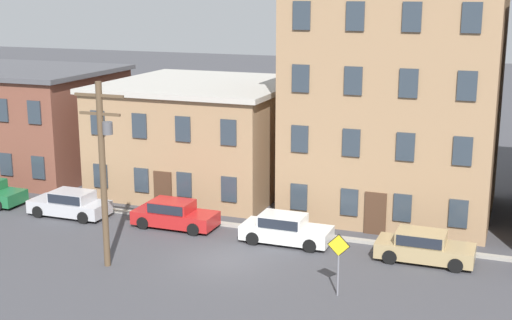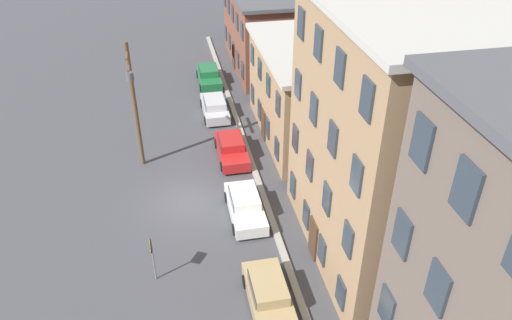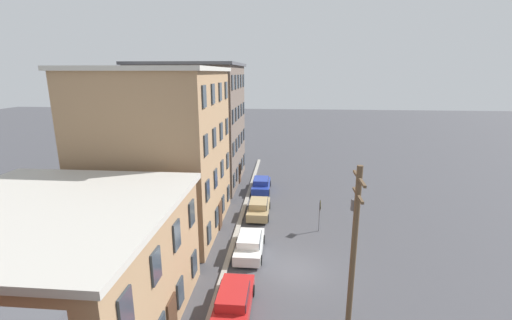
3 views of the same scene
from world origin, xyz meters
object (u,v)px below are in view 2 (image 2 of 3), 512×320
(car_silver, at_px, (215,106))
(utility_pole, at_px, (134,100))
(car_white, at_px, (245,204))
(car_green, at_px, (209,75))
(car_tan, at_px, (269,295))
(caution_sign, at_px, (152,252))
(car_red, at_px, (232,147))

(car_silver, bearing_deg, utility_pole, -43.43)
(car_silver, xyz_separation_m, utility_pole, (5.86, -5.54, 3.95))
(car_white, xyz_separation_m, utility_pole, (-6.51, -5.68, 3.95))
(car_silver, relative_size, car_white, 1.00)
(car_silver, bearing_deg, car_green, 177.58)
(car_silver, distance_m, car_tan, 19.07)
(car_white, relative_size, utility_pole, 0.53)
(car_tan, bearing_deg, car_green, 179.48)
(car_green, relative_size, caution_sign, 1.66)
(car_red, relative_size, car_white, 1.00)
(car_silver, distance_m, utility_pole, 8.98)
(utility_pole, bearing_deg, car_green, 153.91)
(car_green, xyz_separation_m, car_red, (12.16, 0.08, 0.00))
(car_silver, distance_m, caution_sign, 17.13)
(car_tan, bearing_deg, car_red, 178.64)
(car_white, bearing_deg, utility_pole, -138.91)
(car_tan, relative_size, caution_sign, 1.66)
(car_green, relative_size, car_silver, 1.00)
(caution_sign, xyz_separation_m, utility_pole, (-10.49, -0.50, 2.94))
(car_red, distance_m, utility_pole, 7.09)
(car_silver, xyz_separation_m, car_white, (12.37, 0.14, 0.00))
(car_green, distance_m, utility_pole, 13.76)
(car_tan, distance_m, caution_sign, 5.85)
(car_red, bearing_deg, car_tan, -1.36)
(car_white, xyz_separation_m, car_tan, (6.71, -0.11, 0.00))
(car_white, distance_m, caution_sign, 6.61)
(car_red, xyz_separation_m, car_tan, (12.90, -0.31, 0.00))
(car_red, relative_size, caution_sign, 1.66)
(car_green, height_order, car_red, same)
(car_red, bearing_deg, car_green, -179.63)
(car_silver, xyz_separation_m, caution_sign, (16.34, -5.04, 1.02))
(car_white, bearing_deg, car_silver, -179.37)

